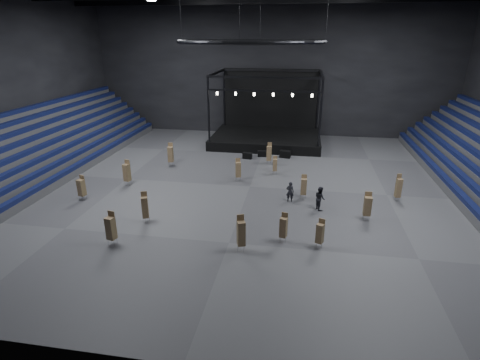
% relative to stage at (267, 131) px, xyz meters
% --- Properties ---
extents(floor, '(50.00, 50.00, 0.00)m').
position_rel_stage_xyz_m(floor, '(-0.00, -16.24, -1.45)').
color(floor, '#4C4C4F').
rests_on(floor, ground).
extents(wall_back, '(50.00, 0.20, 18.00)m').
position_rel_stage_xyz_m(wall_back, '(-0.00, 4.76, 7.55)').
color(wall_back, black).
rests_on(wall_back, ground).
extents(wall_front, '(50.00, 0.20, 18.00)m').
position_rel_stage_xyz_m(wall_front, '(-0.00, -37.24, 7.55)').
color(wall_front, black).
rests_on(wall_front, ground).
extents(bleachers_left, '(7.20, 40.00, 6.40)m').
position_rel_stage_xyz_m(bleachers_left, '(-22.94, -16.24, 0.28)').
color(bleachers_left, '#49494B').
rests_on(bleachers_left, floor).
extents(stage, '(14.00, 10.00, 9.20)m').
position_rel_stage_xyz_m(stage, '(0.00, 0.00, 0.00)').
color(stage, black).
rests_on(stage, floor).
extents(truss_ring, '(12.30, 12.30, 5.15)m').
position_rel_stage_xyz_m(truss_ring, '(-0.00, -16.24, 11.55)').
color(truss_ring, black).
rests_on(truss_ring, ceiling).
extents(flight_case_left, '(1.13, 0.68, 0.71)m').
position_rel_stage_xyz_m(flight_case_left, '(-1.51, -7.71, -1.10)').
color(flight_case_left, black).
rests_on(flight_case_left, floor).
extents(flight_case_mid, '(1.13, 0.68, 0.71)m').
position_rel_stage_xyz_m(flight_case_mid, '(0.11, -6.62, -1.10)').
color(flight_case_mid, black).
rests_on(flight_case_mid, floor).
extents(flight_case_right, '(1.35, 0.85, 0.84)m').
position_rel_stage_xyz_m(flight_case_right, '(2.82, -6.60, -1.03)').
color(flight_case_right, black).
rests_on(flight_case_right, floor).
extents(chair_stack_0, '(0.64, 0.64, 2.46)m').
position_rel_stage_xyz_m(chair_stack_0, '(-7.87, -28.22, -0.15)').
color(chair_stack_0, silver).
rests_on(chair_stack_0, floor).
extents(chair_stack_1, '(0.67, 0.67, 2.58)m').
position_rel_stage_xyz_m(chair_stack_1, '(0.98, -27.52, -0.11)').
color(chair_stack_1, silver).
rests_on(chair_stack_1, floor).
extents(chair_stack_2, '(0.54, 0.54, 2.44)m').
position_rel_stage_xyz_m(chair_stack_2, '(1.15, -9.18, -0.19)').
color(chair_stack_2, silver).
rests_on(chair_stack_2, floor).
extents(chair_stack_3, '(0.53, 0.53, 2.45)m').
position_rel_stage_xyz_m(chair_stack_3, '(13.09, -17.33, -0.21)').
color(chair_stack_3, silver).
rests_on(chair_stack_3, floor).
extents(chair_stack_4, '(0.47, 0.47, 1.93)m').
position_rel_stage_xyz_m(chair_stack_4, '(2.05, -12.39, -0.42)').
color(chair_stack_4, silver).
rests_on(chair_stack_4, floor).
extents(chair_stack_5, '(0.51, 0.51, 2.20)m').
position_rel_stage_xyz_m(chair_stack_5, '(5.02, -18.18, -0.28)').
color(chair_stack_5, silver).
rests_on(chair_stack_5, floor).
extents(chair_stack_6, '(0.64, 0.64, 2.52)m').
position_rel_stage_xyz_m(chair_stack_6, '(-11.64, -17.76, -0.12)').
color(chair_stack_6, silver).
rests_on(chair_stack_6, floor).
extents(chair_stack_7, '(0.55, 0.55, 2.32)m').
position_rel_stage_xyz_m(chair_stack_7, '(9.90, -21.58, -0.20)').
color(chair_stack_7, silver).
rests_on(chair_stack_7, floor).
extents(chair_stack_8, '(0.62, 0.62, 2.28)m').
position_rel_stage_xyz_m(chair_stack_8, '(-1.37, -14.85, -0.25)').
color(chair_stack_8, silver).
rests_on(chair_stack_8, floor).
extents(chair_stack_9, '(0.57, 0.57, 2.17)m').
position_rel_stage_xyz_m(chair_stack_9, '(3.69, -25.91, -0.31)').
color(chair_stack_9, silver).
rests_on(chair_stack_9, floor).
extents(chair_stack_10, '(0.60, 0.60, 2.10)m').
position_rel_stage_xyz_m(chair_stack_10, '(6.16, -26.28, -0.34)').
color(chair_stack_10, silver).
rests_on(chair_stack_10, floor).
extents(chair_stack_11, '(0.61, 0.61, 2.57)m').
position_rel_stage_xyz_m(chair_stack_11, '(-9.45, -11.57, -0.10)').
color(chair_stack_11, silver).
rests_on(chair_stack_11, floor).
extents(chair_stack_12, '(0.64, 0.64, 2.25)m').
position_rel_stage_xyz_m(chair_stack_12, '(-14.00, -21.67, -0.25)').
color(chair_stack_12, silver).
rests_on(chair_stack_12, floor).
extents(chair_stack_13, '(0.60, 0.60, 2.48)m').
position_rel_stage_xyz_m(chair_stack_13, '(-6.93, -24.66, -0.17)').
color(chair_stack_13, silver).
rests_on(chair_stack_13, floor).
extents(man_center, '(0.68, 0.46, 1.81)m').
position_rel_stage_xyz_m(man_center, '(3.87, -19.02, -0.55)').
color(man_center, black).
rests_on(man_center, floor).
extents(crew_member, '(1.05, 1.17, 1.98)m').
position_rel_stage_xyz_m(crew_member, '(6.36, -20.19, -0.46)').
color(crew_member, black).
rests_on(crew_member, floor).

